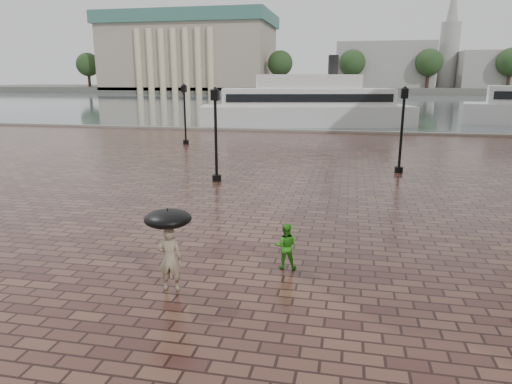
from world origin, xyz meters
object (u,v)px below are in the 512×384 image
(child_pedestrian, at_px, (285,246))
(ferry_near, at_px, (307,105))
(adult_pedestrian, at_px, (170,259))
(street_lamps, at_px, (258,124))

(child_pedestrian, relative_size, ferry_near, 0.05)
(child_pedestrian, bearing_deg, ferry_near, -91.74)
(adult_pedestrian, distance_m, ferry_near, 39.30)
(child_pedestrian, height_order, ferry_near, ferry_near)
(adult_pedestrian, xyz_separation_m, ferry_near, (-0.55, 39.27, 1.39))
(street_lamps, distance_m, adult_pedestrian, 17.14)
(street_lamps, height_order, ferry_near, ferry_near)
(adult_pedestrian, relative_size, child_pedestrian, 1.27)
(adult_pedestrian, bearing_deg, child_pedestrian, -153.00)
(adult_pedestrian, height_order, child_pedestrian, adult_pedestrian)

